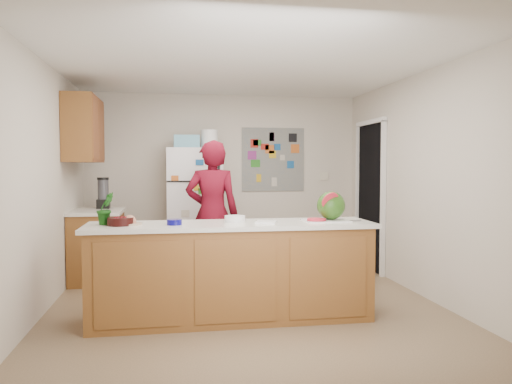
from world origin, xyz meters
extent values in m
cube|color=brown|center=(0.00, 0.00, -0.01)|extent=(4.00, 4.50, 0.02)
cube|color=beige|center=(0.00, 2.26, 1.25)|extent=(4.00, 0.02, 2.50)
cube|color=beige|center=(-2.01, 0.00, 1.25)|extent=(0.02, 4.50, 2.50)
cube|color=beige|center=(2.01, 0.00, 1.25)|extent=(0.02, 4.50, 2.50)
cube|color=white|center=(0.00, 0.00, 2.51)|extent=(4.00, 4.50, 0.02)
cube|color=black|center=(1.99, 1.45, 1.02)|extent=(0.03, 0.85, 2.04)
cube|color=brown|center=(-0.20, -0.50, 0.44)|extent=(2.60, 0.62, 0.88)
cube|color=silver|center=(-0.20, -0.50, 0.90)|extent=(2.68, 0.70, 0.04)
cube|color=brown|center=(-1.69, 1.35, 0.43)|extent=(0.60, 0.80, 0.86)
cube|color=silver|center=(-1.69, 1.35, 0.88)|extent=(0.64, 0.84, 0.04)
cube|color=brown|center=(-1.82, 1.30, 1.90)|extent=(0.35, 1.00, 0.80)
cube|color=silver|center=(-0.45, 1.88, 0.85)|extent=(0.75, 0.70, 1.70)
cube|color=#5999B2|center=(-0.55, 1.88, 1.79)|extent=(0.35, 0.28, 0.18)
cube|color=slate|center=(0.75, 2.24, 1.55)|extent=(0.95, 0.01, 0.95)
imported|color=#5F0919|center=(-0.28, 0.87, 0.88)|extent=(0.67, 0.47, 1.76)
cylinder|color=black|center=(-1.64, 1.59, 1.09)|extent=(0.14, 0.14, 0.38)
cube|color=white|center=(0.72, -0.51, 0.93)|extent=(0.44, 0.34, 0.01)
sphere|color=#29570D|center=(0.78, -0.49, 1.07)|extent=(0.27, 0.27, 0.27)
cylinder|color=red|center=(0.61, -0.56, 0.94)|extent=(0.18, 0.18, 0.02)
cylinder|color=black|center=(-1.21, -0.53, 0.96)|extent=(0.30, 0.30, 0.07)
cylinder|color=silver|center=(-0.16, -0.43, 0.95)|extent=(0.23, 0.23, 0.06)
cylinder|color=#09075E|center=(-0.73, -0.57, 0.95)|extent=(0.15, 0.15, 0.05)
cylinder|color=#B8AA8B|center=(-1.13, -0.51, 0.93)|extent=(0.27, 0.27, 0.02)
cube|color=white|center=(0.11, -0.59, 0.93)|extent=(0.23, 0.21, 0.02)
cube|color=gray|center=(1.00, -0.57, 0.93)|extent=(0.10, 0.06, 0.01)
imported|color=#0C3F0E|center=(-1.35, -0.45, 1.07)|extent=(0.21, 0.20, 0.30)
camera|label=1|loc=(-0.74, -5.13, 1.45)|focal=35.00mm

